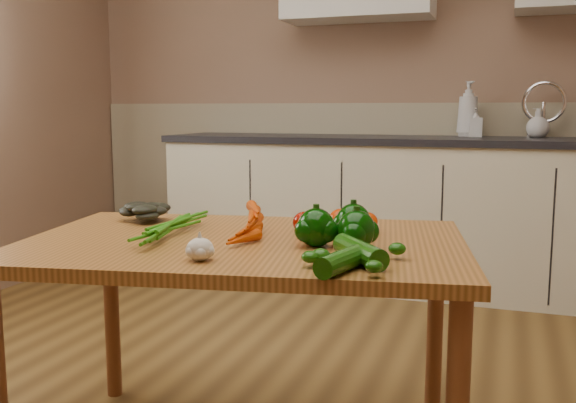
{
  "coord_description": "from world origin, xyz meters",
  "views": [
    {
      "loc": [
        0.82,
        -1.61,
        1.06
      ],
      "look_at": [
        0.14,
        0.33,
        0.76
      ],
      "focal_mm": 40.0,
      "sensor_mm": 36.0,
      "label": 1
    }
  ],
  "objects_px": {
    "tomato_c": "(367,222)",
    "zucchini_b": "(341,261)",
    "pepper_a": "(316,228)",
    "carrot_bunch": "(225,227)",
    "tomato_b": "(341,221)",
    "soap_bottle_a": "(468,109)",
    "tomato_a": "(304,223)",
    "table": "(244,264)",
    "pepper_b": "(353,221)",
    "pepper_c": "(356,230)",
    "zucchini_a": "(360,252)",
    "leafy_greens": "(144,208)",
    "soap_bottle_b": "(476,123)",
    "soap_bottle_c": "(538,123)",
    "garlic_bulb": "(200,249)"
  },
  "relations": [
    {
      "from": "tomato_c",
      "to": "zucchini_b",
      "type": "height_order",
      "value": "tomato_c"
    },
    {
      "from": "pepper_a",
      "to": "tomato_c",
      "type": "distance_m",
      "value": 0.27
    },
    {
      "from": "pepper_a",
      "to": "carrot_bunch",
      "type": "bearing_deg",
      "value": 173.78
    },
    {
      "from": "zucchini_b",
      "to": "carrot_bunch",
      "type": "bearing_deg",
      "value": 145.86
    },
    {
      "from": "carrot_bunch",
      "to": "tomato_b",
      "type": "distance_m",
      "value": 0.36
    },
    {
      "from": "soap_bottle_a",
      "to": "tomato_a",
      "type": "relative_size",
      "value": 4.46
    },
    {
      "from": "table",
      "to": "pepper_b",
      "type": "height_order",
      "value": "pepper_b"
    },
    {
      "from": "soap_bottle_a",
      "to": "tomato_c",
      "type": "bearing_deg",
      "value": -123.46
    },
    {
      "from": "pepper_b",
      "to": "pepper_c",
      "type": "xyz_separation_m",
      "value": [
        0.04,
        -0.14,
        0.0
      ]
    },
    {
      "from": "carrot_bunch",
      "to": "tomato_a",
      "type": "distance_m",
      "value": 0.24
    },
    {
      "from": "carrot_bunch",
      "to": "zucchini_a",
      "type": "bearing_deg",
      "value": -32.55
    },
    {
      "from": "table",
      "to": "tomato_a",
      "type": "distance_m",
      "value": 0.23
    },
    {
      "from": "carrot_bunch",
      "to": "pepper_a",
      "type": "relative_size",
      "value": 2.27
    },
    {
      "from": "tomato_b",
      "to": "tomato_c",
      "type": "xyz_separation_m",
      "value": [
        0.07,
        0.04,
        -0.01
      ]
    },
    {
      "from": "pepper_a",
      "to": "pepper_c",
      "type": "relative_size",
      "value": 1.0
    },
    {
      "from": "leafy_greens",
      "to": "tomato_c",
      "type": "distance_m",
      "value": 0.75
    },
    {
      "from": "pepper_c",
      "to": "tomato_b",
      "type": "xyz_separation_m",
      "value": [
        -0.1,
        0.21,
        -0.01
      ]
    },
    {
      "from": "soap_bottle_a",
      "to": "tomato_b",
      "type": "xyz_separation_m",
      "value": [
        -0.23,
        -2.08,
        -0.34
      ]
    },
    {
      "from": "soap_bottle_b",
      "to": "carrot_bunch",
      "type": "height_order",
      "value": "soap_bottle_b"
    },
    {
      "from": "carrot_bunch",
      "to": "pepper_b",
      "type": "distance_m",
      "value": 0.38
    },
    {
      "from": "carrot_bunch",
      "to": "tomato_c",
      "type": "bearing_deg",
      "value": 20.39
    },
    {
      "from": "soap_bottle_b",
      "to": "zucchini_b",
      "type": "distance_m",
      "value": 2.51
    },
    {
      "from": "tomato_a",
      "to": "soap_bottle_c",
      "type": "bearing_deg",
      "value": 71.06
    },
    {
      "from": "soap_bottle_c",
      "to": "tomato_b",
      "type": "distance_m",
      "value": 2.17
    },
    {
      "from": "leafy_greens",
      "to": "tomato_a",
      "type": "relative_size",
      "value": 2.5
    },
    {
      "from": "carrot_bunch",
      "to": "tomato_c",
      "type": "distance_m",
      "value": 0.44
    },
    {
      "from": "soap_bottle_b",
      "to": "soap_bottle_c",
      "type": "distance_m",
      "value": 0.34
    },
    {
      "from": "pepper_b",
      "to": "zucchini_b",
      "type": "distance_m",
      "value": 0.41
    },
    {
      "from": "zucchini_a",
      "to": "pepper_a",
      "type": "bearing_deg",
      "value": 136.19
    },
    {
      "from": "garlic_bulb",
      "to": "pepper_b",
      "type": "relative_size",
      "value": 0.68
    },
    {
      "from": "table",
      "to": "tomato_c",
      "type": "relative_size",
      "value": 21.19
    },
    {
      "from": "tomato_a",
      "to": "table",
      "type": "bearing_deg",
      "value": -134.06
    },
    {
      "from": "leafy_greens",
      "to": "tomato_a",
      "type": "distance_m",
      "value": 0.57
    },
    {
      "from": "soap_bottle_a",
      "to": "pepper_a",
      "type": "distance_m",
      "value": 2.33
    },
    {
      "from": "tomato_b",
      "to": "leafy_greens",
      "type": "bearing_deg",
      "value": -177.61
    },
    {
      "from": "zucchini_a",
      "to": "tomato_a",
      "type": "bearing_deg",
      "value": 127.62
    },
    {
      "from": "carrot_bunch",
      "to": "garlic_bulb",
      "type": "bearing_deg",
      "value": -87.59
    },
    {
      "from": "soap_bottle_b",
      "to": "pepper_b",
      "type": "bearing_deg",
      "value": -101.75
    },
    {
      "from": "tomato_c",
      "to": "table",
      "type": "bearing_deg",
      "value": -143.21
    },
    {
      "from": "carrot_bunch",
      "to": "soap_bottle_c",
      "type": "bearing_deg",
      "value": 57.19
    },
    {
      "from": "zucchini_b",
      "to": "tomato_a",
      "type": "bearing_deg",
      "value": 117.88
    },
    {
      "from": "soap_bottle_a",
      "to": "tomato_a",
      "type": "bearing_deg",
      "value": -127.93
    },
    {
      "from": "soap_bottle_c",
      "to": "tomato_a",
      "type": "bearing_deg",
      "value": -8.75
    },
    {
      "from": "pepper_a",
      "to": "tomato_a",
      "type": "distance_m",
      "value": 0.19
    },
    {
      "from": "pepper_a",
      "to": "pepper_c",
      "type": "bearing_deg",
      "value": 1.14
    },
    {
      "from": "pepper_b",
      "to": "tomato_a",
      "type": "bearing_deg",
      "value": 170.57
    },
    {
      "from": "pepper_c",
      "to": "carrot_bunch",
      "type": "bearing_deg",
      "value": 175.83
    },
    {
      "from": "soap_bottle_a",
      "to": "pepper_a",
      "type": "relative_size",
      "value": 3.12
    },
    {
      "from": "tomato_b",
      "to": "tomato_c",
      "type": "distance_m",
      "value": 0.08
    },
    {
      "from": "table",
      "to": "garlic_bulb",
      "type": "relative_size",
      "value": 20.34
    }
  ]
}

